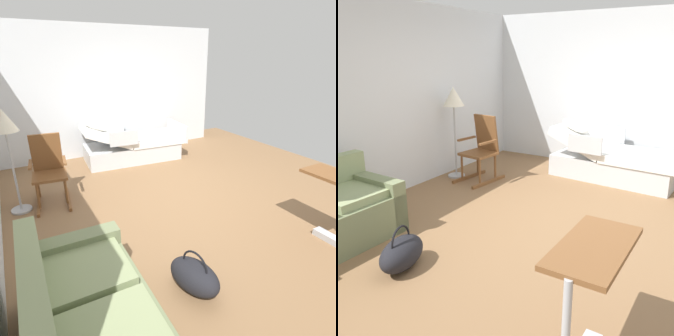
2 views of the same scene
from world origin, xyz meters
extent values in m
plane|color=olive|center=(0.00, 0.00, 0.00)|extent=(7.02, 7.02, 0.00)
cube|color=silver|center=(0.00, 2.48, 1.35)|extent=(5.82, 0.10, 2.70)
cube|color=silver|center=(2.86, 0.00, 1.35)|extent=(0.10, 5.05, 2.70)
cube|color=silver|center=(2.13, -0.12, 0.17)|extent=(1.04, 2.00, 0.35)
cube|color=white|center=(2.08, -0.59, 0.42)|extent=(1.01, 1.23, 0.14)
cube|color=white|center=(2.17, 0.42, 0.59)|extent=(0.99, 1.01, 0.48)
ellipsoid|color=white|center=(2.19, 0.60, 0.80)|extent=(0.38, 0.53, 0.31)
cube|color=silver|center=(1.65, 0.23, 0.63)|extent=(0.09, 0.56, 0.28)
cube|color=silver|center=(2.66, 0.14, 0.63)|extent=(0.09, 0.56, 0.28)
cylinder|color=black|center=(1.84, 0.70, 0.05)|extent=(0.10, 0.10, 0.10)
cylinder|color=black|center=(2.56, 0.64, 0.05)|extent=(0.10, 0.10, 0.10)
cylinder|color=black|center=(1.70, -0.89, 0.05)|extent=(0.10, 0.10, 0.10)
cylinder|color=black|center=(2.42, -0.95, 0.05)|extent=(0.10, 0.10, 0.10)
cube|color=gray|center=(-1.41, 1.77, 0.49)|extent=(0.69, 0.66, 0.10)
cube|color=#737D57|center=(-1.07, 1.81, 0.30)|extent=(0.20, 0.85, 0.60)
cube|color=brown|center=(0.92, 1.92, 0.03)|extent=(0.76, 0.14, 0.05)
cube|color=brown|center=(0.86, 1.49, 0.03)|extent=(0.76, 0.14, 0.05)
cylinder|color=brown|center=(0.68, 1.54, 0.25)|extent=(0.04, 0.04, 0.40)
cylinder|color=brown|center=(0.73, 1.92, 0.25)|extent=(0.04, 0.04, 0.40)
cylinder|color=brown|center=(1.05, 1.49, 0.25)|extent=(0.04, 0.04, 0.40)
cylinder|color=brown|center=(1.10, 1.87, 0.25)|extent=(0.04, 0.04, 0.40)
cube|color=brown|center=(0.89, 1.71, 0.45)|extent=(0.52, 0.54, 0.04)
cube|color=brown|center=(1.09, 1.68, 0.75)|extent=(0.17, 0.44, 0.60)
cube|color=brown|center=(0.84, 1.48, 0.67)|extent=(0.39, 0.09, 0.03)
cube|color=brown|center=(0.90, 1.94, 0.67)|extent=(0.39, 0.09, 0.03)
cylinder|color=#B2B5BA|center=(0.88, 2.16, 0.01)|extent=(0.28, 0.28, 0.03)
cylinder|color=#B2B5BA|center=(0.88, 2.16, 0.60)|extent=(0.03, 0.03, 1.15)
cone|color=silver|center=(0.88, 2.16, 1.33)|extent=(0.34, 0.34, 0.30)
cube|color=brown|center=(-1.76, -1.04, 0.82)|extent=(0.80, 0.41, 0.04)
ellipsoid|color=black|center=(-1.61, 0.83, 0.15)|extent=(0.62, 0.45, 0.30)
torus|color=black|center=(-1.61, 0.83, 0.28)|extent=(0.30, 0.09, 0.30)
camera|label=1|loc=(-3.37, 2.13, 2.12)|focal=30.78mm
camera|label=2|loc=(-3.77, -1.63, 1.94)|focal=39.69mm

